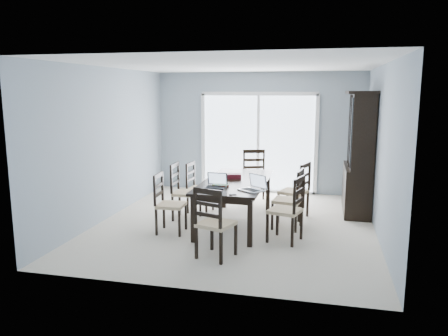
{
  "coord_description": "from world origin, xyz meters",
  "views": [
    {
      "loc": [
        1.4,
        -6.89,
        2.21
      ],
      "look_at": [
        -0.19,
        0.0,
        0.95
      ],
      "focal_mm": 35.0,
      "sensor_mm": 36.0,
      "label": 1
    }
  ],
  "objects_px": {
    "dining_table": "(235,185)",
    "chair_left_near": "(165,197)",
    "laptop_silver": "(251,187)",
    "chair_right_near": "(292,202)",
    "chair_end_far": "(255,170)",
    "cell_phone": "(233,194)",
    "china_hutch": "(359,154)",
    "chair_left_mid": "(181,185)",
    "chair_left_far": "(196,182)",
    "game_box": "(232,176)",
    "chair_right_far": "(299,185)",
    "chair_right_mid": "(293,193)",
    "chair_end_near": "(212,216)",
    "laptop_dark": "(215,184)",
    "hot_tub": "(253,161)"
  },
  "relations": [
    {
      "from": "chair_left_near",
      "to": "chair_left_far",
      "type": "relative_size",
      "value": 1.03
    },
    {
      "from": "chair_left_mid",
      "to": "game_box",
      "type": "distance_m",
      "value": 0.91
    },
    {
      "from": "chair_left_near",
      "to": "chair_right_mid",
      "type": "distance_m",
      "value": 2.04
    },
    {
      "from": "chair_right_near",
      "to": "chair_end_far",
      "type": "relative_size",
      "value": 0.95
    },
    {
      "from": "china_hutch",
      "to": "laptop_dark",
      "type": "bearing_deg",
      "value": -139.87
    },
    {
      "from": "chair_left_near",
      "to": "chair_left_mid",
      "type": "height_order",
      "value": "chair_left_mid"
    },
    {
      "from": "chair_left_mid",
      "to": "chair_right_near",
      "type": "xyz_separation_m",
      "value": [
        1.95,
        -0.79,
        0.01
      ]
    },
    {
      "from": "chair_right_mid",
      "to": "cell_phone",
      "type": "bearing_deg",
      "value": 149.92
    },
    {
      "from": "chair_right_mid",
      "to": "chair_end_near",
      "type": "height_order",
      "value": "chair_end_near"
    },
    {
      "from": "chair_left_far",
      "to": "chair_left_mid",
      "type": "bearing_deg",
      "value": -7.82
    },
    {
      "from": "chair_left_mid",
      "to": "game_box",
      "type": "xyz_separation_m",
      "value": [
        0.89,
        0.02,
        0.19
      ]
    },
    {
      "from": "chair_left_far",
      "to": "laptop_dark",
      "type": "height_order",
      "value": "chair_left_far"
    },
    {
      "from": "chair_left_mid",
      "to": "cell_phone",
      "type": "xyz_separation_m",
      "value": [
        1.15,
        -1.12,
        0.16
      ]
    },
    {
      "from": "laptop_silver",
      "to": "game_box",
      "type": "height_order",
      "value": "laptop_silver"
    },
    {
      "from": "china_hutch",
      "to": "chair_right_mid",
      "type": "relative_size",
      "value": 1.96
    },
    {
      "from": "game_box",
      "to": "cell_phone",
      "type": "bearing_deg",
      "value": -77.39
    },
    {
      "from": "laptop_silver",
      "to": "chair_right_far",
      "type": "bearing_deg",
      "value": 100.15
    },
    {
      "from": "dining_table",
      "to": "game_box",
      "type": "distance_m",
      "value": 0.2
    },
    {
      "from": "game_box",
      "to": "chair_end_far",
      "type": "bearing_deg",
      "value": 84.31
    },
    {
      "from": "laptop_silver",
      "to": "laptop_dark",
      "type": "bearing_deg",
      "value": -152.23
    },
    {
      "from": "chair_right_mid",
      "to": "laptop_silver",
      "type": "height_order",
      "value": "chair_right_mid"
    },
    {
      "from": "chair_left_mid",
      "to": "chair_left_far",
      "type": "xyz_separation_m",
      "value": [
        0.11,
        0.5,
        -0.04
      ]
    },
    {
      "from": "hot_tub",
      "to": "chair_right_near",
      "type": "bearing_deg",
      "value": -73.24
    },
    {
      "from": "laptop_silver",
      "to": "china_hutch",
      "type": "bearing_deg",
      "value": 85.99
    },
    {
      "from": "chair_right_mid",
      "to": "chair_end_near",
      "type": "relative_size",
      "value": 0.99
    },
    {
      "from": "dining_table",
      "to": "chair_left_far",
      "type": "xyz_separation_m",
      "value": [
        -0.87,
        0.62,
        -0.11
      ]
    },
    {
      "from": "dining_table",
      "to": "chair_end_far",
      "type": "bearing_deg",
      "value": 87.86
    },
    {
      "from": "chair_left_mid",
      "to": "chair_end_far",
      "type": "bearing_deg",
      "value": 144.74
    },
    {
      "from": "chair_left_mid",
      "to": "chair_left_far",
      "type": "height_order",
      "value": "chair_left_mid"
    },
    {
      "from": "dining_table",
      "to": "hot_tub",
      "type": "relative_size",
      "value": 1.09
    },
    {
      "from": "china_hutch",
      "to": "chair_left_mid",
      "type": "distance_m",
      "value": 3.25
    },
    {
      "from": "chair_end_far",
      "to": "cell_phone",
      "type": "distance_m",
      "value": 2.63
    },
    {
      "from": "chair_end_far",
      "to": "cell_phone",
      "type": "bearing_deg",
      "value": 74.53
    },
    {
      "from": "chair_left_far",
      "to": "laptop_silver",
      "type": "xyz_separation_m",
      "value": [
        1.25,
        -1.32,
        0.25
      ]
    },
    {
      "from": "laptop_silver",
      "to": "game_box",
      "type": "xyz_separation_m",
      "value": [
        -0.47,
        0.83,
        -0.02
      ]
    },
    {
      "from": "chair_left_mid",
      "to": "chair_right_mid",
      "type": "xyz_separation_m",
      "value": [
        1.93,
        -0.13,
        -0.0
      ]
    },
    {
      "from": "chair_right_mid",
      "to": "chair_right_far",
      "type": "height_order",
      "value": "chair_right_far"
    },
    {
      "from": "dining_table",
      "to": "chair_right_far",
      "type": "distance_m",
      "value": 1.16
    },
    {
      "from": "chair_left_near",
      "to": "laptop_silver",
      "type": "relative_size",
      "value": 2.56
    },
    {
      "from": "dining_table",
      "to": "chair_right_near",
      "type": "xyz_separation_m",
      "value": [
        0.97,
        -0.67,
        -0.07
      ]
    },
    {
      "from": "hot_tub",
      "to": "chair_left_far",
      "type": "bearing_deg",
      "value": -101.5
    },
    {
      "from": "chair_right_near",
      "to": "chair_left_near",
      "type": "bearing_deg",
      "value": 105.29
    },
    {
      "from": "chair_left_near",
      "to": "chair_end_far",
      "type": "distance_m",
      "value": 2.5
    },
    {
      "from": "china_hutch",
      "to": "laptop_dark",
      "type": "relative_size",
      "value": 6.76
    },
    {
      "from": "laptop_dark",
      "to": "cell_phone",
      "type": "relative_size",
      "value": 2.98
    },
    {
      "from": "laptop_dark",
      "to": "chair_right_far",
      "type": "bearing_deg",
      "value": 47.42
    },
    {
      "from": "china_hutch",
      "to": "laptop_silver",
      "type": "height_order",
      "value": "china_hutch"
    },
    {
      "from": "chair_end_near",
      "to": "cell_phone",
      "type": "bearing_deg",
      "value": 93.35
    },
    {
      "from": "chair_left_far",
      "to": "chair_right_mid",
      "type": "relative_size",
      "value": 0.94
    },
    {
      "from": "dining_table",
      "to": "chair_left_near",
      "type": "bearing_deg",
      "value": -146.75
    }
  ]
}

